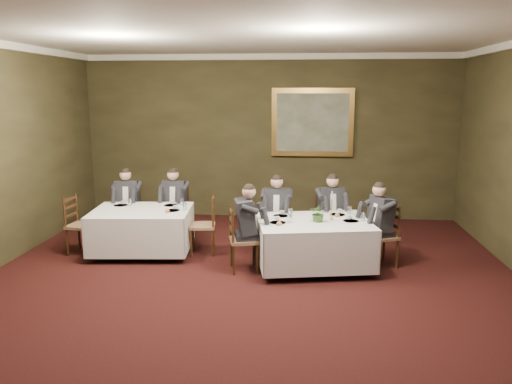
% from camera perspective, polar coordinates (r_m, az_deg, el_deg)
% --- Properties ---
extents(ground, '(10.00, 10.00, 0.00)m').
position_cam_1_polar(ground, '(6.43, -1.71, -13.71)').
color(ground, black).
rests_on(ground, ground).
extents(ceiling, '(8.00, 10.00, 0.10)m').
position_cam_1_polar(ceiling, '(5.87, -1.93, 18.96)').
color(ceiling, silver).
rests_on(ceiling, back_wall).
extents(back_wall, '(8.00, 0.10, 3.50)m').
position_cam_1_polar(back_wall, '(10.84, 1.51, 6.24)').
color(back_wall, '#2D2716').
rests_on(back_wall, ground).
extents(crown_molding, '(8.00, 10.00, 0.12)m').
position_cam_1_polar(crown_molding, '(5.86, -1.92, 18.38)').
color(crown_molding, white).
rests_on(crown_molding, back_wall).
extents(table_main, '(1.95, 1.62, 0.67)m').
position_cam_1_polar(table_main, '(7.86, 6.58, -5.51)').
color(table_main, black).
rests_on(table_main, ground).
extents(table_second, '(1.75, 1.40, 0.67)m').
position_cam_1_polar(table_second, '(8.74, -12.88, -4.00)').
color(table_second, black).
rests_on(table_second, ground).
extents(chair_main_backleft, '(0.44, 0.42, 1.00)m').
position_cam_1_polar(chair_main_backleft, '(8.68, 2.36, -4.96)').
color(chair_main_backleft, brown).
rests_on(chair_main_backleft, ground).
extents(diner_main_backleft, '(0.42, 0.48, 1.35)m').
position_cam_1_polar(diner_main_backleft, '(8.60, 2.37, -3.52)').
color(diner_main_backleft, black).
rests_on(diner_main_backleft, chair_main_backleft).
extents(chair_main_backright, '(0.54, 0.53, 1.00)m').
position_cam_1_polar(chair_main_backright, '(8.84, 8.36, -4.76)').
color(chair_main_backright, brown).
rests_on(chair_main_backright, ground).
extents(diner_main_backright, '(0.52, 0.57, 1.35)m').
position_cam_1_polar(diner_main_backright, '(8.77, 8.43, -3.34)').
color(diner_main_backright, black).
rests_on(diner_main_backright, chair_main_backright).
extents(chair_main_endleft, '(0.51, 0.53, 1.00)m').
position_cam_1_polar(chair_main_endleft, '(7.77, -1.47, -6.92)').
color(chair_main_endleft, brown).
rests_on(chair_main_endleft, ground).
extents(diner_main_endleft, '(0.56, 0.50, 1.35)m').
position_cam_1_polar(diner_main_endleft, '(7.70, -1.39, -5.31)').
color(diner_main_endleft, black).
rests_on(diner_main_endleft, chair_main_endleft).
extents(chair_main_endright, '(0.56, 0.57, 1.00)m').
position_cam_1_polar(chair_main_endright, '(8.20, 14.14, -6.28)').
color(chair_main_endright, brown).
rests_on(chair_main_endright, ground).
extents(diner_main_endright, '(0.60, 0.56, 1.35)m').
position_cam_1_polar(diner_main_endright, '(8.13, 14.14, -4.76)').
color(diner_main_endright, black).
rests_on(diner_main_endright, chair_main_endright).
extents(chair_sec_backleft, '(0.47, 0.46, 1.00)m').
position_cam_1_polar(chair_sec_backleft, '(9.67, -14.28, -3.58)').
color(chair_sec_backleft, brown).
rests_on(chair_sec_backleft, ground).
extents(diner_sec_backleft, '(0.44, 0.51, 1.35)m').
position_cam_1_polar(diner_sec_backleft, '(9.61, -14.36, -2.28)').
color(diner_sec_backleft, black).
rests_on(diner_sec_backleft, chair_sec_backleft).
extents(chair_sec_backright, '(0.47, 0.45, 1.00)m').
position_cam_1_polar(chair_sec_backright, '(9.49, -9.10, -3.65)').
color(chair_sec_backright, brown).
rests_on(chair_sec_backright, ground).
extents(diner_sec_backright, '(0.44, 0.51, 1.35)m').
position_cam_1_polar(diner_sec_backright, '(9.43, -9.17, -2.33)').
color(diner_sec_backright, black).
rests_on(diner_sec_backright, chair_sec_backright).
extents(chair_sec_endright, '(0.47, 0.49, 1.00)m').
position_cam_1_polar(chair_sec_endright, '(8.61, -6.05, -5.14)').
color(chair_sec_endright, brown).
rests_on(chair_sec_endright, ground).
extents(chair_sec_endleft, '(0.46, 0.48, 1.00)m').
position_cam_1_polar(chair_sec_endleft, '(9.07, -19.26, -4.87)').
color(chair_sec_endleft, brown).
rests_on(chair_sec_endleft, ground).
extents(centerpiece, '(0.30, 0.26, 0.31)m').
position_cam_1_polar(centerpiece, '(7.69, 7.20, -2.29)').
color(centerpiece, '#2D5926').
rests_on(centerpiece, table_main).
extents(candlestick, '(0.07, 0.07, 0.47)m').
position_cam_1_polar(candlestick, '(7.86, 8.64, -1.90)').
color(candlestick, '#AC8834').
rests_on(candlestick, table_main).
extents(place_setting_table_main, '(0.33, 0.31, 0.14)m').
position_cam_1_polar(place_setting_table_main, '(8.06, 3.24, -2.47)').
color(place_setting_table_main, white).
rests_on(place_setting_table_main, table_main).
extents(place_setting_table_second, '(0.33, 0.31, 0.14)m').
position_cam_1_polar(place_setting_table_second, '(9.09, -14.84, -1.24)').
color(place_setting_table_second, white).
rests_on(place_setting_table_second, table_second).
extents(painting, '(1.73, 0.09, 1.44)m').
position_cam_1_polar(painting, '(10.73, 6.46, 7.90)').
color(painting, '#DCA750').
rests_on(painting, back_wall).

